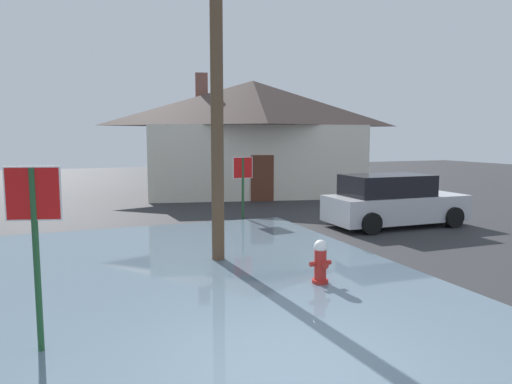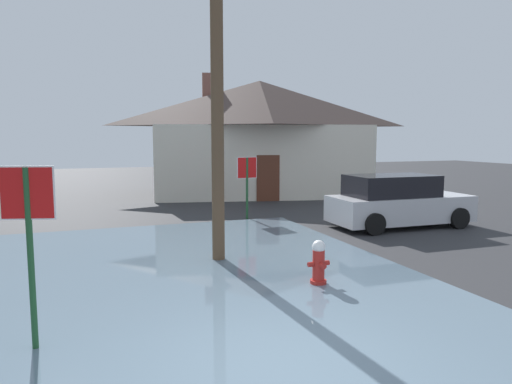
% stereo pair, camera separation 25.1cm
% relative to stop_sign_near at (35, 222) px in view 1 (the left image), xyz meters
% --- Properties ---
extents(ground_plane, '(80.00, 80.00, 0.10)m').
position_rel_stop_sign_near_xyz_m(ground_plane, '(2.76, -1.58, -1.76)').
color(ground_plane, '#2D2D30').
extents(flood_puddle, '(9.70, 12.31, 0.04)m').
position_rel_stop_sign_near_xyz_m(flood_puddle, '(2.17, 2.04, -1.69)').
color(flood_puddle, slate).
rests_on(flood_puddle, ground).
extents(stop_sign_near, '(0.66, 0.21, 2.42)m').
position_rel_stop_sign_near_xyz_m(stop_sign_near, '(0.00, 0.00, 0.00)').
color(stop_sign_near, '#1E4C28').
rests_on(stop_sign_near, ground).
extents(fire_hydrant, '(0.43, 0.37, 0.86)m').
position_rel_stop_sign_near_xyz_m(fire_hydrant, '(4.75, 1.17, -1.29)').
color(fire_hydrant, '#AD231E').
rests_on(fire_hydrant, ground).
extents(utility_pole, '(1.60, 0.28, 9.15)m').
position_rel_stop_sign_near_xyz_m(utility_pole, '(3.48, 3.56, 3.04)').
color(utility_pole, brown).
rests_on(utility_pole, ground).
extents(stop_sign_far, '(0.73, 0.11, 2.11)m').
position_rel_stop_sign_near_xyz_m(stop_sign_far, '(5.87, 8.50, -0.21)').
color(stop_sign_far, '#1E4C28').
rests_on(stop_sign_far, ground).
extents(house, '(11.57, 8.16, 5.90)m').
position_rel_stop_sign_near_xyz_m(house, '(8.82, 15.15, 1.13)').
color(house, silver).
rests_on(house, ground).
extents(parked_car, '(4.42, 2.06, 1.62)m').
position_rel_stop_sign_near_xyz_m(parked_car, '(9.79, 5.57, -0.94)').
color(parked_car, silver).
rests_on(parked_car, ground).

